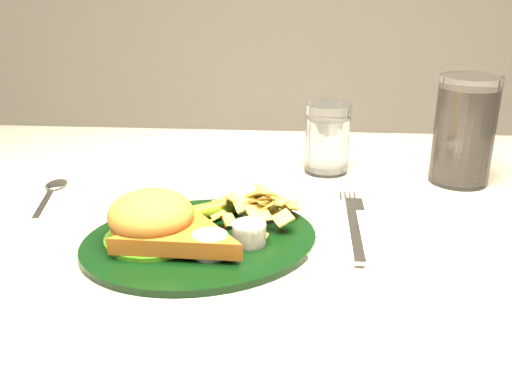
% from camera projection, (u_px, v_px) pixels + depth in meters
% --- Properties ---
extents(dinner_plate, '(0.35, 0.32, 0.06)m').
position_uv_depth(dinner_plate, '(200.00, 220.00, 0.66)').
color(dinner_plate, black).
rests_on(dinner_plate, table).
extents(water_glass, '(0.08, 0.08, 0.11)m').
position_uv_depth(water_glass, '(327.00, 138.00, 0.88)').
color(water_glass, white).
rests_on(water_glass, table).
extents(cola_glass, '(0.10, 0.10, 0.16)m').
position_uv_depth(cola_glass, '(464.00, 130.00, 0.83)').
color(cola_glass, black).
rests_on(cola_glass, table).
extents(fork_napkin, '(0.14, 0.18, 0.01)m').
position_uv_depth(fork_napkin, '(355.00, 231.00, 0.69)').
color(fork_napkin, white).
rests_on(fork_napkin, table).
extents(spoon, '(0.06, 0.15, 0.01)m').
position_uv_depth(spoon, '(44.00, 202.00, 0.77)').
color(spoon, silver).
rests_on(spoon, table).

